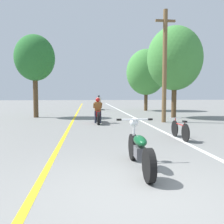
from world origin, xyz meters
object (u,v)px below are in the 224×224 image
(roadside_tree_left, at_px, (35,58))
(utility_pole, at_px, (165,65))
(roadside_tree_right_far, at_px, (146,72))
(motorcycle_foreground, at_px, (139,149))
(motorcycle_rider_lead, at_px, (98,113))
(roadside_tree_right_near, at_px, (175,59))
(motorcycle_rider_far, at_px, (99,104))
(bicycle_parked, at_px, (180,130))

(roadside_tree_left, bearing_deg, utility_pole, -24.96)
(utility_pole, bearing_deg, roadside_tree_right_far, 82.11)
(motorcycle_foreground, relative_size, motorcycle_rider_lead, 1.00)
(roadside_tree_right_near, distance_m, motorcycle_foreground, 11.93)
(roadside_tree_right_far, bearing_deg, motorcycle_rider_far, 155.00)
(roadside_tree_right_near, bearing_deg, utility_pole, -121.30)
(motorcycle_foreground, distance_m, motorcycle_rider_lead, 7.99)
(roadside_tree_left, height_order, motorcycle_rider_far, roadside_tree_left)
(roadside_tree_left, distance_m, motorcycle_foreground, 12.91)
(utility_pole, height_order, roadside_tree_right_near, utility_pole)
(roadside_tree_left, height_order, motorcycle_rider_lead, roadside_tree_left)
(bicycle_parked, bearing_deg, motorcycle_rider_lead, 118.29)
(motorcycle_foreground, height_order, bicycle_parked, motorcycle_foreground)
(motorcycle_rider_far, bearing_deg, roadside_tree_left, -121.21)
(motorcycle_rider_far, height_order, bicycle_parked, motorcycle_rider_far)
(utility_pole, relative_size, motorcycle_foreground, 2.93)
(motorcycle_rider_far, relative_size, bicycle_parked, 1.36)
(motorcycle_foreground, bearing_deg, roadside_tree_right_near, 65.95)
(roadside_tree_right_far, xyz_separation_m, bicycle_parked, (-2.32, -14.09, -3.29))
(roadside_tree_right_far, xyz_separation_m, motorcycle_foreground, (-4.44, -17.16, -3.20))
(motorcycle_rider_lead, height_order, bicycle_parked, motorcycle_rider_lead)
(utility_pole, distance_m, roadside_tree_left, 8.53)
(motorcycle_foreground, relative_size, bicycle_parked, 1.33)
(roadside_tree_right_near, relative_size, motorcycle_rider_far, 2.81)
(bicycle_parked, bearing_deg, roadside_tree_left, 128.03)
(motorcycle_foreground, bearing_deg, utility_pole, 68.35)
(roadside_tree_right_far, distance_m, motorcycle_rider_far, 5.70)
(roadside_tree_left, relative_size, motorcycle_foreground, 2.62)
(motorcycle_rider_far, bearing_deg, utility_pole, -74.61)
(roadside_tree_right_near, height_order, bicycle_parked, roadside_tree_right_near)
(motorcycle_rider_lead, distance_m, bicycle_parked, 5.56)
(motorcycle_rider_far, bearing_deg, bicycle_parked, -82.81)
(roadside_tree_left, distance_m, motorcycle_rider_lead, 6.38)
(roadside_tree_right_near, bearing_deg, motorcycle_rider_lead, -154.56)
(utility_pole, xyz_separation_m, motorcycle_rider_far, (-3.08, 11.20, -2.61))
(roadside_tree_right_far, relative_size, motorcycle_rider_far, 2.70)
(motorcycle_rider_lead, relative_size, bicycle_parked, 1.33)
(utility_pole, bearing_deg, motorcycle_rider_far, 105.39)
(motorcycle_foreground, distance_m, bicycle_parked, 3.73)
(roadside_tree_right_near, relative_size, roadside_tree_right_far, 1.04)
(roadside_tree_right_near, height_order, motorcycle_rider_lead, roadside_tree_right_near)
(utility_pole, relative_size, roadside_tree_right_near, 1.02)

